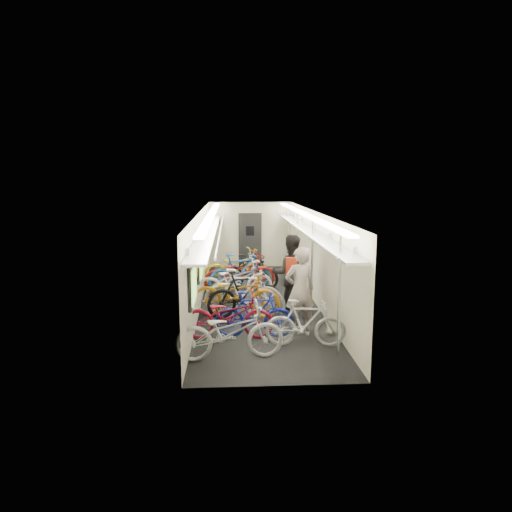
{
  "coord_description": "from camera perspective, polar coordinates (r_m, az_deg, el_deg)",
  "views": [
    {
      "loc": [
        -0.71,
        -11.74,
        3.24
      ],
      "look_at": [
        -0.02,
        0.55,
        1.15
      ],
      "focal_mm": 32.0,
      "sensor_mm": 36.0,
      "label": 1
    }
  ],
  "objects": [
    {
      "name": "backpack",
      "position": [
        10.42,
        4.49,
        -1.23
      ],
      "size": [
        0.28,
        0.18,
        0.38
      ],
      "primitive_type": "cube",
      "rotation": [
        0.0,
        0.0,
        -0.17
      ],
      "color": "#A42510",
      "rests_on": "passenger_near"
    },
    {
      "name": "bicycle_7",
      "position": [
        13.06,
        -2.06,
        -2.15
      ],
      "size": [
        1.98,
        1.18,
        1.15
      ],
      "primitive_type": "imported",
      "rotation": [
        0.0,
        0.0,
        1.93
      ],
      "color": "#194897",
      "rests_on": "ground"
    },
    {
      "name": "bicycle_2",
      "position": [
        9.38,
        -3.45,
        -7.45
      ],
      "size": [
        1.87,
        0.71,
        0.97
      ],
      "primitive_type": "imported",
      "rotation": [
        0.0,
        0.0,
        1.54
      ],
      "color": "maroon",
      "rests_on": "ground"
    },
    {
      "name": "bicycle_5",
      "position": [
        10.89,
        -1.63,
        -4.57
      ],
      "size": [
        1.96,
        0.84,
        1.14
      ],
      "primitive_type": "imported",
      "rotation": [
        0.0,
        0.0,
        1.41
      ],
      "color": "#BCBCBE",
      "rests_on": "ground"
    },
    {
      "name": "bicycle_4",
      "position": [
        10.82,
        -2.54,
        -4.76
      ],
      "size": [
        2.21,
        1.19,
        1.1
      ],
      "primitive_type": "imported",
      "rotation": [
        0.0,
        0.0,
        1.34
      ],
      "color": "#C47812",
      "rests_on": "ground"
    },
    {
      "name": "passenger_mid",
      "position": [
        11.16,
        4.32,
        -2.21
      ],
      "size": [
        0.95,
        0.75,
        1.91
      ],
      "primitive_type": "imported",
      "rotation": [
        0.0,
        0.0,
        3.11
      ],
      "color": "black",
      "rests_on": "ground"
    },
    {
      "name": "bicycle_9",
      "position": [
        13.55,
        -0.69,
        -1.98
      ],
      "size": [
        1.77,
        1.0,
        1.02
      ],
      "primitive_type": "imported",
      "rotation": [
        0.0,
        0.0,
        1.25
      ],
      "color": "black",
      "rests_on": "ground"
    },
    {
      "name": "bicycle_0",
      "position": [
        8.34,
        -3.29,
        -9.47
      ],
      "size": [
        2.01,
        0.88,
        1.02
      ],
      "primitive_type": "imported",
      "rotation": [
        0.0,
        0.0,
        1.68
      ],
      "color": "#B6B7BB",
      "rests_on": "ground"
    },
    {
      "name": "passenger_near",
      "position": [
        9.66,
        5.53,
        -4.27
      ],
      "size": [
        0.76,
        0.6,
        1.85
      ],
      "primitive_type": "imported",
      "rotation": [
        0.0,
        0.0,
        3.39
      ],
      "color": "gray",
      "rests_on": "ground"
    },
    {
      "name": "train_car_shell",
      "position": [
        12.56,
        -1.58,
        2.39
      ],
      "size": [
        10.0,
        10.0,
        10.0
      ],
      "color": "black",
      "rests_on": "ground"
    },
    {
      "name": "bicycle_6",
      "position": [
        12.11,
        -2.74,
        -3.13
      ],
      "size": [
        2.28,
        1.36,
        1.13
      ],
      "primitive_type": "imported",
      "rotation": [
        0.0,
        0.0,
        1.87
      ],
      "color": "#B3B4B8",
      "rests_on": "ground"
    },
    {
      "name": "bicycle_3",
      "position": [
        10.84,
        -1.41,
        -4.68
      ],
      "size": [
        1.94,
        1.12,
        1.12
      ],
      "primitive_type": "imported",
      "rotation": [
        0.0,
        0.0,
        1.91
      ],
      "color": "black",
      "rests_on": "ground"
    },
    {
      "name": "bicycle_11",
      "position": [
        9.0,
        6.18,
        -8.35
      ],
      "size": [
        1.61,
        0.64,
        0.94
      ],
      "primitive_type": "imported",
      "rotation": [
        0.0,
        0.0,
        1.44
      ],
      "color": "silver",
      "rests_on": "ground"
    },
    {
      "name": "bicycle_8",
      "position": [
        13.11,
        -2.02,
        -2.17
      ],
      "size": [
        2.25,
        1.31,
        1.12
      ],
      "primitive_type": "imported",
      "rotation": [
        0.0,
        0.0,
        1.85
      ],
      "color": "#9D1711",
      "rests_on": "ground"
    },
    {
      "name": "bicycle_1",
      "position": [
        9.41,
        -0.21,
        -7.34
      ],
      "size": [
        1.66,
        0.52,
        0.98
      ],
      "primitive_type": "imported",
      "rotation": [
        0.0,
        0.0,
        1.53
      ],
      "color": "navy",
      "rests_on": "ground"
    },
    {
      "name": "bicycle_10",
      "position": [
        14.13,
        -2.57,
        -1.34
      ],
      "size": [
        2.22,
        1.52,
        1.1
      ],
      "primitive_type": "imported",
      "rotation": [
        0.0,
        0.0,
        1.99
      ],
      "color": "#BE9211",
      "rests_on": "ground"
    }
  ]
}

